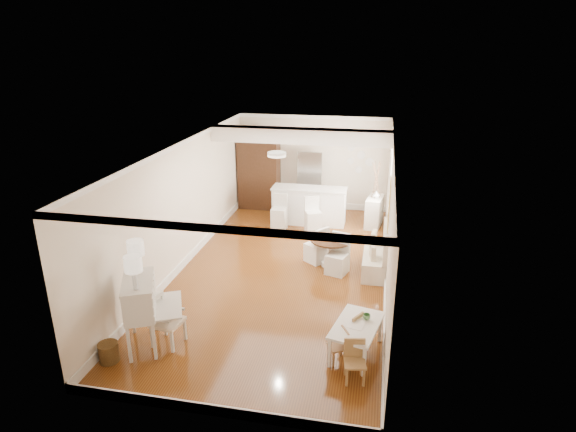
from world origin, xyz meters
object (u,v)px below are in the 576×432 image
(slip_chair_far, at_px, (316,244))
(secretary_bureau, at_px, (141,313))
(fridge, at_px, (322,182))
(kids_chair_c, at_px, (355,362))
(kids_chair_b, at_px, (351,328))
(breakfast_counter, at_px, (309,206))
(bar_stool_left, at_px, (279,213))
(kids_chair_a, at_px, (338,346))
(pantry_cabinet, at_px, (259,171))
(kids_table, at_px, (356,339))
(dining_table, at_px, (331,252))
(sideboard, at_px, (374,212))
(wicker_basket, at_px, (109,352))
(bar_stool_right, at_px, (313,216))
(gustavian_armchair, at_px, (168,321))
(slip_chair_near, at_px, (337,254))

(slip_chair_far, bearing_deg, secretary_bureau, 5.78)
(fridge, bearing_deg, slip_chair_far, -84.22)
(kids_chair_c, relative_size, slip_chair_far, 0.76)
(kids_chair_b, xyz_separation_m, fridge, (-1.38, 6.62, 0.59))
(breakfast_counter, relative_size, bar_stool_left, 2.11)
(secretary_bureau, xyz_separation_m, kids_chair_a, (3.21, 0.20, -0.32))
(bar_stool_left, bearing_deg, secretary_bureau, -100.73)
(secretary_bureau, bearing_deg, bar_stool_left, 54.40)
(kids_chair_c, distance_m, slip_chair_far, 4.20)
(secretary_bureau, xyz_separation_m, breakfast_counter, (1.80, 6.27, -0.10))
(kids_chair_a, bearing_deg, pantry_cabinet, 175.38)
(kids_chair_a, xyz_separation_m, slip_chair_far, (-0.86, 3.62, 0.15))
(kids_table, height_order, kids_chair_b, kids_chair_b)
(secretary_bureau, distance_m, fridge, 7.60)
(dining_table, height_order, sideboard, sideboard)
(breakfast_counter, relative_size, sideboard, 2.39)
(secretary_bureau, bearing_deg, wicker_basket, -149.54)
(dining_table, distance_m, slip_chair_far, 0.40)
(bar_stool_right, bearing_deg, dining_table, -92.70)
(wicker_basket, height_order, breakfast_counter, breakfast_counter)
(gustavian_armchair, xyz_separation_m, kids_chair_a, (2.83, 0.07, -0.15))
(slip_chair_near, bearing_deg, slip_chair_far, 153.96)
(kids_chair_c, relative_size, breakfast_counter, 0.32)
(secretary_bureau, relative_size, dining_table, 1.28)
(kids_chair_a, distance_m, fridge, 7.25)
(dining_table, xyz_separation_m, slip_chair_far, (-0.36, 0.14, 0.11))
(wicker_basket, bearing_deg, slip_chair_near, 49.65)
(breakfast_counter, distance_m, bar_stool_left, 0.98)
(kids_chair_c, distance_m, slip_chair_near, 3.59)
(bar_stool_left, bearing_deg, gustavian_armchair, -97.02)
(gustavian_armchair, relative_size, sideboard, 1.01)
(kids_chair_b, height_order, slip_chair_far, slip_chair_far)
(dining_table, relative_size, bar_stool_right, 0.97)
(kids_chair_b, bearing_deg, kids_table, 53.95)
(wicker_basket, bearing_deg, dining_table, 53.80)
(bar_stool_left, bearing_deg, fridge, 62.40)
(breakfast_counter, distance_m, pantry_cabinet, 2.11)
(dining_table, xyz_separation_m, sideboard, (0.88, 2.73, 0.09))
(sideboard, bearing_deg, secretary_bureau, -110.82)
(fridge, bearing_deg, wicker_basket, -106.72)
(kids_table, distance_m, sideboard, 5.95)
(dining_table, bearing_deg, kids_chair_c, -78.39)
(bar_stool_right, bearing_deg, secretary_bureau, -133.19)
(secretary_bureau, height_order, kids_table, secretary_bureau)
(dining_table, height_order, breakfast_counter, breakfast_counter)
(kids_chair_a, bearing_deg, secretary_bureau, -114.64)
(kids_chair_b, height_order, slip_chair_near, slip_chair_near)
(kids_chair_a, xyz_separation_m, kids_chair_b, (0.17, 0.50, 0.02))
(kids_table, bearing_deg, dining_table, 103.53)
(gustavian_armchair, height_order, dining_table, gustavian_armchair)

